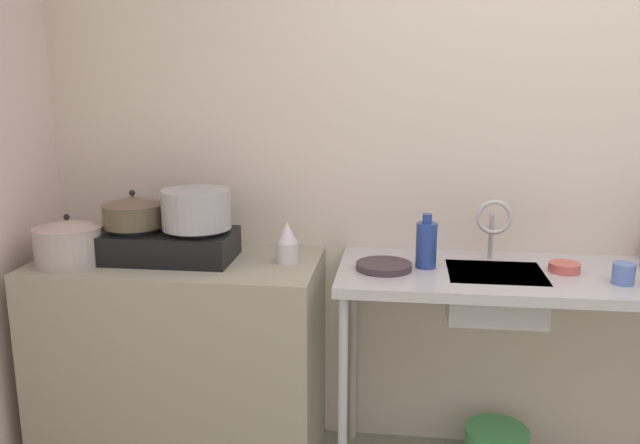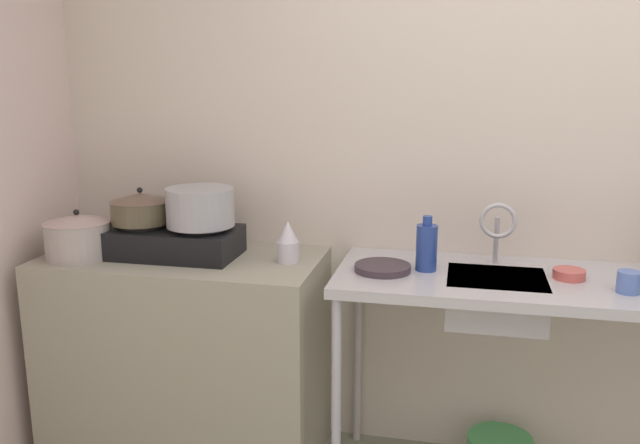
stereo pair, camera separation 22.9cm
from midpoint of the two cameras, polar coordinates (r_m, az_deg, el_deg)
wall_back at (r=2.92m, az=23.77°, el=4.33°), size 5.31×0.10×2.57m
counter_concrete at (r=2.95m, az=-9.24°, el=-11.47°), size 1.16×0.59×0.91m
counter_sink at (r=2.66m, az=21.21°, el=-6.06°), size 1.57×0.59×0.91m
stove at (r=2.80m, az=-10.46°, el=-1.65°), size 0.56×0.30×0.14m
pot_on_left_burner at (r=2.82m, az=-13.07°, el=1.20°), size 0.25×0.25×0.15m
pot_on_right_burner at (r=2.72m, az=-7.99°, el=1.28°), size 0.28×0.28×0.16m
pot_beside_stove at (r=2.86m, az=-18.11°, el=-1.21°), size 0.27×0.27×0.20m
percolator at (r=2.65m, az=-0.32°, el=-1.78°), size 0.09×0.09×0.17m
sink_basin at (r=2.63m, az=17.43°, el=-6.40°), size 0.37×0.32×0.17m
faucet at (r=2.69m, az=17.55°, el=-0.21°), size 0.14×0.08×0.26m
frying_pan at (r=2.57m, az=8.01°, el=-3.99°), size 0.22×0.22×0.03m
cup_by_rack at (r=2.59m, az=27.54°, el=-4.67°), size 0.08×0.08×0.08m
small_bowl_on_drainboard at (r=2.67m, az=23.14°, el=-4.21°), size 0.12×0.12×0.04m
bottle_by_sink at (r=2.59m, az=11.75°, el=-2.14°), size 0.08×0.08×0.22m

